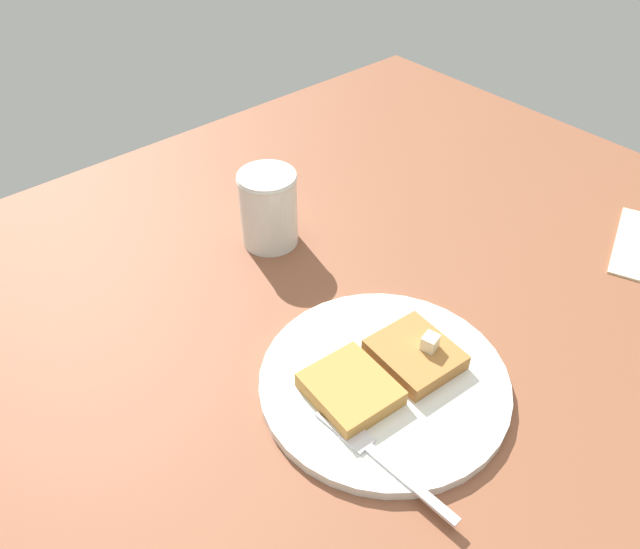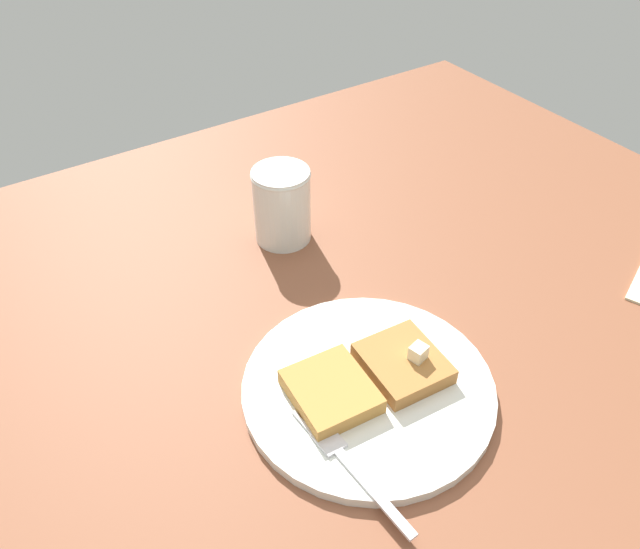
{
  "view_description": "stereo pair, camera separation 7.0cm",
  "coord_description": "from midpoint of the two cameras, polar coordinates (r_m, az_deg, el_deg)",
  "views": [
    {
      "loc": [
        36.79,
        27.31,
        52.39
      ],
      "look_at": [
        2.11,
        -12.72,
        6.71
      ],
      "focal_mm": 35.0,
      "sensor_mm": 36.0,
      "label": 1
    },
    {
      "loc": [
        31.22,
        31.52,
        52.39
      ],
      "look_at": [
        2.11,
        -12.72,
        6.71
      ],
      "focal_mm": 35.0,
      "sensor_mm": 36.0,
      "label": 2
    }
  ],
  "objects": [
    {
      "name": "table_surface",
      "position": [
        0.68,
        10.46,
        -8.92
      ],
      "size": [
        118.54,
        118.54,
        2.21
      ],
      "primitive_type": "cube",
      "color": "brown",
      "rests_on": "ground"
    },
    {
      "name": "plate",
      "position": [
        0.64,
        7.6,
        -10.34
      ],
      "size": [
        25.38,
        25.38,
        1.15
      ],
      "color": "silver",
      "rests_on": "table_surface"
    },
    {
      "name": "toast_slice_left",
      "position": [
        0.65,
        10.69,
        -8.13
      ],
      "size": [
        8.09,
        8.92,
        1.8
      ],
      "primitive_type": "cube",
      "rotation": [
        0.0,
        0.0,
        -0.08
      ],
      "color": "#A76C35",
      "rests_on": "plate"
    },
    {
      "name": "toast_slice_middle",
      "position": [
        0.61,
        4.54,
        -11.0
      ],
      "size": [
        8.09,
        8.92,
        1.8
      ],
      "primitive_type": "cube",
      "rotation": [
        0.0,
        0.0,
        -0.08
      ],
      "color": "#B8803C",
      "rests_on": "plate"
    },
    {
      "name": "butter_pat_primary",
      "position": [
        0.64,
        11.84,
        -7.3
      ],
      "size": [
        1.93,
        1.82,
        1.63
      ],
      "primitive_type": "cube",
      "rotation": [
        0.0,
        0.0,
        0.25
      ],
      "color": "#F1EAC3",
      "rests_on": "toast_slice_left"
    },
    {
      "name": "fork",
      "position": [
        0.58,
        5.87,
        -16.61
      ],
      "size": [
        2.4,
        16.05,
        0.36
      ],
      "color": "silver",
      "rests_on": "plate"
    },
    {
      "name": "syrup_jar",
      "position": [
        0.8,
        -0.99,
        6.06
      ],
      "size": [
        7.52,
        7.52,
        10.02
      ],
      "color": "#582609",
      "rests_on": "table_surface"
    }
  ]
}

